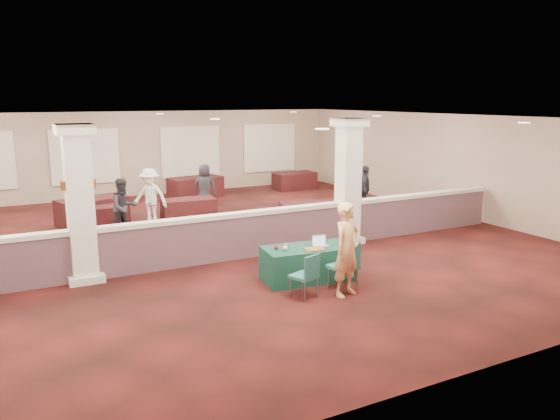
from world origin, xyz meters
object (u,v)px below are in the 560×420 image
far_table_front_center (189,209)px  near_table (307,263)px  far_table_front_right (313,215)px  attendee_d (205,187)px  far_table_back_right (295,181)px  conf_chair_main (346,263)px  far_table_front_left (97,218)px  attendee_b (150,196)px  conf_chair_side (307,273)px  woman (347,249)px  attendee_a (124,208)px  far_table_back_left (92,211)px  attendee_c (365,189)px  far_table_back_center (196,188)px

far_table_front_center → near_table: bearing=-86.9°
far_table_front_right → attendee_d: (-1.88, 3.84, 0.41)m
far_table_back_right → attendee_d: (-4.75, -2.36, 0.43)m
conf_chair_main → far_table_front_left: conf_chair_main is taller
far_table_front_left → attendee_b: bearing=0.0°
conf_chair_side → woman: size_ratio=0.48×
conf_chair_main → attendee_a: attendee_a is taller
far_table_back_left → woman: bearing=-68.8°
attendee_c → attendee_d: bearing=95.7°
conf_chair_side → attendee_d: 8.75m
conf_chair_main → attendee_b: (-1.84, 7.53, 0.26)m
woman → far_table_front_center: woman is taller
woman → far_table_front_center: bearing=75.0°
attendee_c → attendee_d: 5.30m
far_table_front_left → attendee_d: (3.67, 1.14, 0.45)m
conf_chair_main → conf_chair_side: (-0.87, 0.01, -0.06)m
far_table_front_right → far_table_back_right: far_table_front_right is taller
far_table_back_left → far_table_back_right: 8.86m
woman → far_table_back_center: woman is taller
far_table_front_left → attendee_d: bearing=17.2°
far_table_front_center → attendee_b: (-1.18, 0.00, 0.50)m
far_table_front_center → far_table_back_right: far_table_back_right is taller
attendee_a → far_table_front_right: bearing=-34.3°
attendee_c → attendee_d: (-4.60, 2.64, 0.01)m
near_table → attendee_c: (5.19, 5.08, 0.42)m
far_table_front_left → far_table_back_right: (8.42, 3.50, 0.02)m
far_table_back_left → attendee_c: bearing=-15.3°
near_table → conf_chair_main: 1.03m
far_table_back_center → attendee_b: 4.39m
conf_chair_side → far_table_back_right: bearing=42.5°
conf_chair_main → far_table_back_center: (0.77, 11.03, -0.18)m
far_table_back_left → far_table_front_right: bearing=-31.9°
far_table_back_left → far_table_back_right: (8.42, 2.74, -0.05)m
near_table → attendee_c: attendee_c is taller
conf_chair_main → far_table_front_center: size_ratio=0.60×
far_table_back_left → attendee_b: attendee_b is taller
near_table → far_table_front_left: (-3.08, 6.58, -0.02)m
far_table_front_center → attendee_d: (0.95, 1.14, 0.45)m
conf_chair_main → attendee_b: 7.76m
far_table_back_left → attendee_b: 1.78m
conf_chair_side → far_table_back_center: size_ratio=0.45×
far_table_back_right → far_table_front_left: bearing=-157.4°
conf_chair_side → attendee_c: (5.75, 6.03, 0.25)m
far_table_back_right → attendee_b: (-6.87, -3.50, 0.48)m
woman → far_table_front_left: (-3.28, 7.70, -0.57)m
near_table → conf_chair_side: 1.12m
conf_chair_main → far_table_back_left: bearing=103.8°
near_table → conf_chair_side: bearing=-113.7°
conf_chair_main → far_table_back_left: (-3.39, 8.29, -0.18)m
far_table_front_left → far_table_back_center: far_table_back_center is taller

